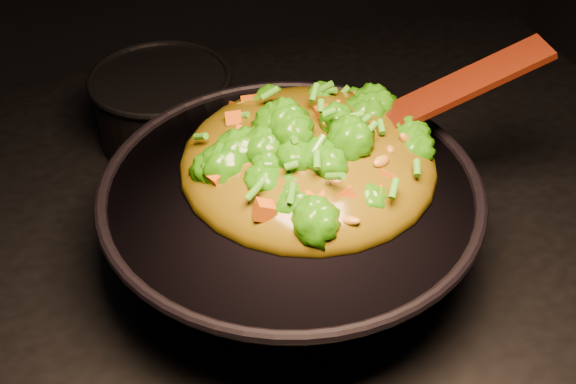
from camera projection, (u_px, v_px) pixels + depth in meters
name	position (u px, v px, depth m)	size (l,w,h in m)	color
wok	(291.00, 226.00, 0.83)	(0.41, 0.41, 0.12)	black
stir_fry	(309.00, 131.00, 0.79)	(0.29, 0.29, 0.10)	#256E07
spatula	(422.00, 104.00, 0.83)	(0.31, 0.05, 0.01)	#381904
back_pot	(164.00, 107.00, 1.02)	(0.19, 0.19, 0.11)	black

